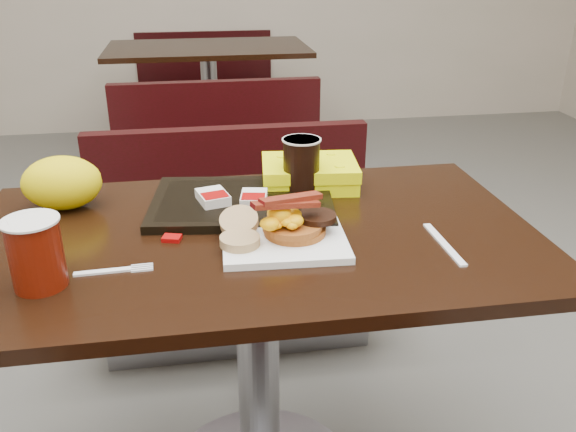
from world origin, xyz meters
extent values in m
cube|color=white|center=(0.05, -0.07, 0.76)|extent=(0.26, 0.21, 0.01)
cylinder|color=#A1501A|center=(0.08, -0.05, 0.78)|extent=(0.14, 0.14, 0.03)
cylinder|color=black|center=(0.12, -0.05, 0.80)|extent=(0.08, 0.08, 0.01)
ellipsoid|color=#FFA605|center=(0.04, -0.07, 0.81)|extent=(0.09, 0.08, 0.04)
cylinder|color=tan|center=(-0.04, -0.08, 0.77)|extent=(0.10, 0.10, 0.02)
cylinder|color=tan|center=(-0.03, -0.02, 0.79)|extent=(0.10, 0.10, 0.05)
cylinder|color=maroon|center=(-0.40, -0.16, 0.82)|extent=(0.12, 0.12, 0.13)
cube|color=white|center=(0.37, -0.12, 0.75)|extent=(0.02, 0.19, 0.00)
cube|color=#B72507|center=(-0.09, 0.09, 0.76)|extent=(0.05, 0.05, 0.01)
cube|color=#8C0504|center=(-0.17, -0.01, 0.75)|extent=(0.04, 0.04, 0.01)
cube|color=black|center=(-0.01, 0.14, 0.76)|extent=(0.45, 0.35, 0.02)
cube|color=silver|center=(-0.08, 0.13, 0.78)|extent=(0.08, 0.10, 0.02)
cube|color=silver|center=(0.01, 0.11, 0.78)|extent=(0.07, 0.09, 0.02)
cylinder|color=black|center=(0.14, 0.20, 0.83)|extent=(0.11, 0.11, 0.12)
cube|color=#F4FB04|center=(0.17, 0.25, 0.78)|extent=(0.25, 0.20, 0.06)
ellipsoid|color=#FAE908|center=(-0.42, 0.20, 0.81)|extent=(0.20, 0.16, 0.12)
camera|label=1|loc=(-0.12, -1.15, 1.31)|focal=37.55mm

